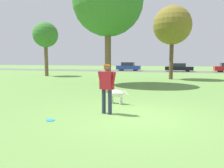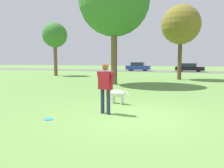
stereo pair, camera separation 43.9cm
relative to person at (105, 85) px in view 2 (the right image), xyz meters
The scene contains 10 objects.
ground_plane 1.37m from the person, ahead, with size 120.00×120.00×0.00m, color #608C42.
far_road_strip 28.66m from the person, 88.10° to the left, with size 120.00×6.00×0.01m.
person is the anchor object (origin of this frame).
dog 1.82m from the person, 96.06° to the left, with size 1.07×0.46×0.60m.
frisbee 2.07m from the person, 137.82° to the right, with size 0.26×0.26×0.02m.
tree_far_left 19.14m from the person, 128.51° to the left, with size 2.75×2.75×5.93m.
tree_near_left 10.24m from the person, 106.93° to the left, with size 5.07×5.07×8.53m.
tree_mid_center 14.85m from the person, 82.93° to the left, with size 3.47×3.47×6.65m.
parked_car_blue 29.50m from the person, 100.46° to the left, with size 3.94×1.82×1.41m.
parked_car_black 28.72m from the person, 84.68° to the left, with size 4.17×1.73×1.29m.
Camera 2 is at (1.59, -6.46, 1.77)m, focal length 35.00 mm.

